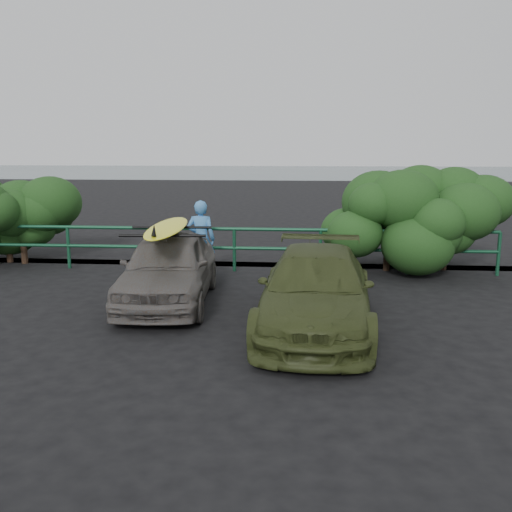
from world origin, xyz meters
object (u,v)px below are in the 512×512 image
(guardrail, at_px, (192,249))
(olive_vehicle, at_px, (316,290))
(man, at_px, (201,239))
(surfboard, at_px, (167,228))
(sedan, at_px, (168,268))

(guardrail, distance_m, olive_vehicle, 4.99)
(man, height_order, surfboard, man)
(man, bearing_deg, olive_vehicle, 129.30)
(man, bearing_deg, sedan, 87.43)
(sedan, height_order, man, man)
(man, xyz_separation_m, surfboard, (-0.24, -2.14, 0.56))
(sedan, height_order, surfboard, surfboard)
(guardrail, height_order, man, man)
(sedan, xyz_separation_m, olive_vehicle, (2.71, -1.33, -0.03))
(olive_vehicle, bearing_deg, surfboard, 157.13)
(man, distance_m, surfboard, 2.22)
(sedan, distance_m, man, 2.16)
(surfboard, bearing_deg, man, 80.05)
(olive_vehicle, distance_m, surfboard, 3.12)
(sedan, height_order, olive_vehicle, sedan)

